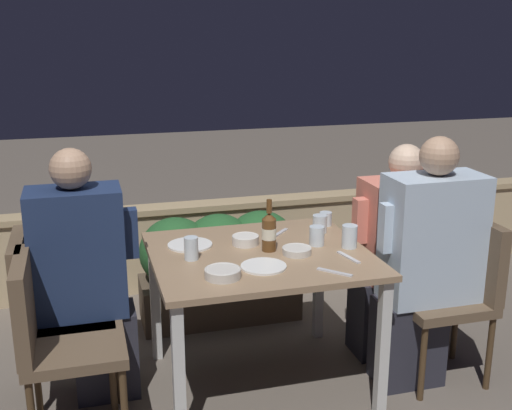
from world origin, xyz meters
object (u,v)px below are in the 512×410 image
object	(u,v)px
person_blue_shirt	(425,264)
person_navy_jumper	(86,277)
chair_right_far	(426,261)
chair_right_near	(457,282)
chair_left_near	(51,331)
beer_bottle	(269,231)
person_coral_top	(395,252)
chair_left_far	(45,303)

from	to	relation	value
person_blue_shirt	person_navy_jumper	bearing A→B (deg)	169.61
person_navy_jumper	chair_right_far	world-z (taller)	person_navy_jumper
person_navy_jumper	person_blue_shirt	bearing A→B (deg)	-10.39
person_navy_jumper	chair_right_near	xyz separation A→B (m)	(1.83, -0.30, -0.11)
chair_left_near	beer_bottle	world-z (taller)	beer_bottle
person_blue_shirt	person_coral_top	size ratio (longest dim) A/B	1.08
chair_right_far	chair_left_near	bearing A→B (deg)	-170.87
chair_right_far	person_coral_top	size ratio (longest dim) A/B	0.72
chair_left_far	chair_right_near	distance (m)	2.05
person_coral_top	beer_bottle	world-z (taller)	person_coral_top
chair_left_far	chair_right_near	bearing A→B (deg)	-8.42
chair_left_near	person_coral_top	world-z (taller)	person_coral_top
chair_left_far	person_coral_top	size ratio (longest dim) A/B	0.72
person_navy_jumper	chair_right_far	bearing A→B (deg)	0.60
chair_left_near	person_blue_shirt	distance (m)	1.80
person_navy_jumper	beer_bottle	world-z (taller)	person_navy_jumper
chair_left_near	chair_left_far	bearing A→B (deg)	96.28
chair_right_near	person_blue_shirt	bearing A→B (deg)	180.00
chair_left_near	chair_left_far	xyz separation A→B (m)	(-0.03, 0.30, 0.00)
chair_right_near	chair_right_far	world-z (taller)	same
chair_right_near	person_coral_top	bearing A→B (deg)	121.07
chair_right_far	person_coral_top	world-z (taller)	person_coral_top
chair_left_near	chair_right_near	world-z (taller)	same
chair_left_near	chair_right_near	distance (m)	1.99
person_coral_top	beer_bottle	bearing A→B (deg)	-169.56
person_blue_shirt	chair_right_far	distance (m)	0.40
chair_left_far	person_blue_shirt	bearing A→B (deg)	-9.30
chair_right_far	beer_bottle	size ratio (longest dim) A/B	3.29
chair_right_near	person_coral_top	size ratio (longest dim) A/B	0.72
chair_left_near	chair_right_far	size ratio (longest dim) A/B	1.00
chair_left_far	chair_right_far	distance (m)	2.03
chair_right_near	person_coral_top	xyz separation A→B (m)	(-0.19, 0.32, 0.07)
chair_left_far	beer_bottle	distance (m)	1.12
chair_left_near	beer_bottle	xyz separation A→B (m)	(1.04, 0.18, 0.30)
chair_right_near	chair_left_near	bearing A→B (deg)	-179.94
person_navy_jumper	person_coral_top	bearing A→B (deg)	0.67
chair_left_far	person_navy_jumper	size ratio (longest dim) A/B	0.68
chair_left_far	person_coral_top	bearing A→B (deg)	0.60
chair_left_near	beer_bottle	distance (m)	1.09
person_coral_top	chair_left_far	bearing A→B (deg)	-179.40
chair_left_near	chair_left_far	world-z (taller)	same
chair_left_far	beer_bottle	bearing A→B (deg)	-6.50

